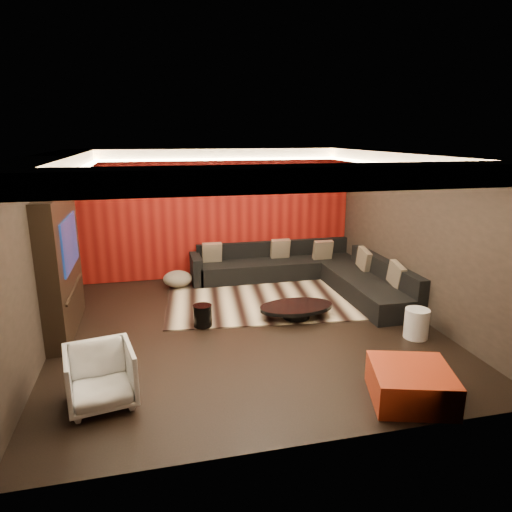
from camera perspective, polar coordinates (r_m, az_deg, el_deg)
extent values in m
cube|color=black|center=(7.60, -1.18, -9.03)|extent=(6.00, 6.00, 0.02)
cube|color=silver|center=(6.95, -1.31, 12.74)|extent=(6.00, 6.00, 0.02)
cube|color=black|center=(10.05, -4.84, 5.29)|extent=(6.00, 0.02, 2.80)
cube|color=black|center=(7.17, -25.48, -0.07)|extent=(0.02, 6.00, 2.80)
cube|color=black|center=(8.29, 19.58, 2.40)|extent=(0.02, 6.00, 2.80)
cube|color=#6B0C0A|center=(10.01, -4.81, 5.26)|extent=(5.98, 0.05, 2.78)
cube|color=silver|center=(9.61, -4.73, 12.60)|extent=(6.00, 0.60, 0.22)
cube|color=silver|center=(4.35, 6.22, 9.73)|extent=(6.00, 0.60, 0.22)
cube|color=silver|center=(6.92, -24.15, 10.46)|extent=(0.60, 4.80, 0.22)
cube|color=silver|center=(7.96, 18.48, 11.41)|extent=(0.60, 4.80, 0.22)
cube|color=#FFD899|center=(9.27, -4.40, 11.96)|extent=(4.80, 0.08, 0.04)
cube|color=#FFD899|center=(4.68, 4.80, 9.02)|extent=(4.80, 0.08, 0.04)
cube|color=#FFD899|center=(6.87, -21.25, 9.96)|extent=(0.08, 4.80, 0.04)
cube|color=#FFD899|center=(7.80, 16.25, 10.86)|extent=(0.08, 4.80, 0.04)
cube|color=black|center=(7.78, -23.22, -1.02)|extent=(0.30, 2.00, 2.20)
cube|color=black|center=(7.67, -22.31, 1.56)|extent=(0.04, 1.30, 0.80)
cube|color=black|center=(7.86, -21.77, -3.76)|extent=(0.04, 1.60, 0.04)
cube|color=#CAB593|center=(9.08, 1.79, -4.81)|extent=(4.29, 3.39, 0.02)
cylinder|color=black|center=(7.95, 5.04, -6.89)|extent=(1.34, 1.34, 0.22)
cylinder|color=black|center=(7.60, -6.69, -7.41)|extent=(0.40, 0.40, 0.36)
ellipsoid|color=beige|center=(9.59, -9.76, -2.83)|extent=(0.77, 0.77, 0.33)
cylinder|color=silver|center=(7.59, 19.43, -7.96)|extent=(0.49, 0.49, 0.47)
cube|color=maroon|center=(5.93, 18.79, -14.95)|extent=(1.14, 1.14, 0.41)
imported|color=silver|center=(5.78, -18.88, -14.07)|extent=(0.89, 0.90, 0.71)
cube|color=black|center=(10.14, 2.70, -1.55)|extent=(3.50, 0.90, 0.40)
cube|color=black|center=(10.36, 2.20, 0.98)|extent=(3.50, 0.20, 0.35)
cube|color=black|center=(9.05, 13.75, -4.04)|extent=(0.90, 2.60, 0.40)
cube|color=black|center=(9.10, 15.86, -1.60)|extent=(0.20, 2.60, 0.35)
cube|color=black|center=(9.79, -7.49, -1.66)|extent=(0.20, 0.90, 0.60)
cube|color=tan|center=(10.16, 3.05, 0.94)|extent=(0.42, 0.20, 0.44)
cube|color=tan|center=(9.53, 13.34, -0.41)|extent=(0.12, 0.50, 0.50)
cube|color=tan|center=(9.86, -5.53, 0.46)|extent=(0.42, 0.20, 0.44)
cube|color=tan|center=(10.13, 8.36, 0.76)|extent=(0.42, 0.20, 0.44)
cube|color=tan|center=(8.64, 17.14, -2.25)|extent=(0.12, 0.50, 0.50)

